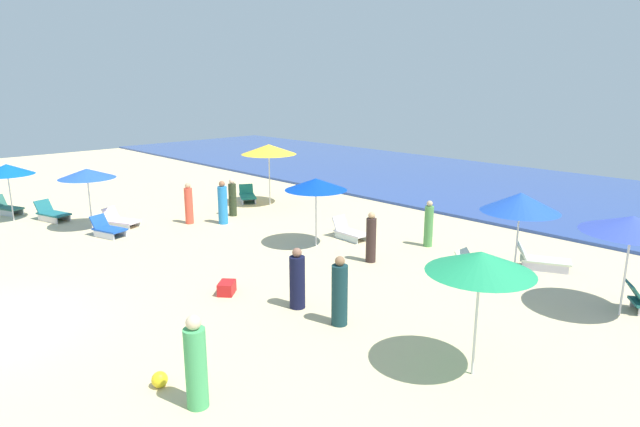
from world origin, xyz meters
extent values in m
cube|color=#2D4997|center=(0.00, 23.11, 0.06)|extent=(60.00, 13.77, 0.12)
cylinder|color=silver|center=(-6.71, 5.00, 0.95)|extent=(0.05, 0.05, 1.90)
cone|color=blue|center=(-6.71, 5.00, 2.08)|extent=(2.01, 2.01, 0.36)
cube|color=silver|center=(-6.09, 5.70, 0.09)|extent=(1.04, 0.49, 0.18)
cube|color=silver|center=(-6.31, 6.21, 0.09)|extent=(1.04, 0.49, 0.18)
cube|color=silver|center=(-6.20, 5.95, 0.21)|extent=(1.40, 1.10, 0.06)
cube|color=silver|center=(-6.72, 5.73, 0.45)|extent=(0.51, 0.69, 0.49)
cube|color=silver|center=(-5.14, 4.79, 0.12)|extent=(0.99, 0.34, 0.24)
cube|color=silver|center=(-5.30, 5.30, 0.12)|extent=(0.99, 0.34, 0.24)
cube|color=blue|center=(-5.22, 5.05, 0.27)|extent=(1.27, 0.94, 0.06)
cube|color=blue|center=(-5.72, 4.90, 0.48)|extent=(0.47, 0.66, 0.46)
cylinder|color=silver|center=(-5.27, 12.27, 1.13)|extent=(0.05, 0.05, 2.25)
cone|color=yellow|center=(-5.27, 12.27, 2.47)|extent=(2.39, 2.39, 0.43)
cube|color=silver|center=(-6.53, 11.63, 0.12)|extent=(0.98, 0.58, 0.24)
cube|color=silver|center=(-6.25, 12.12, 0.12)|extent=(0.98, 0.58, 0.24)
cube|color=#1A7872|center=(-6.39, 11.87, 0.27)|extent=(1.39, 1.18, 0.06)
cube|color=#1A7872|center=(-6.88, 12.15, 0.49)|extent=(0.54, 0.68, 0.46)
cylinder|color=silver|center=(8.48, 6.17, 1.01)|extent=(0.05, 0.05, 2.02)
cone|color=#21985C|center=(8.48, 6.17, 2.22)|extent=(1.96, 1.96, 0.39)
cylinder|color=silver|center=(-10.02, 3.22, 0.92)|extent=(0.05, 0.05, 1.83)
cone|color=blue|center=(-10.02, 3.22, 2.04)|extent=(1.96, 1.96, 0.42)
cube|color=silver|center=(-8.85, 4.11, 0.12)|extent=(1.16, 0.37, 0.25)
cube|color=silver|center=(-9.01, 4.65, 0.12)|extent=(1.16, 0.37, 0.25)
cube|color=#1D686D|center=(-8.93, 4.38, 0.28)|extent=(1.46, 1.01, 0.06)
cube|color=#1D686D|center=(-9.52, 4.21, 0.51)|extent=(0.48, 0.69, 0.49)
cube|color=silver|center=(-11.20, 3.16, 0.12)|extent=(1.05, 0.43, 0.24)
cube|color=silver|center=(-11.37, 3.60, 0.12)|extent=(1.05, 0.43, 0.24)
cube|color=#2F6B5C|center=(-11.28, 3.38, 0.27)|extent=(1.35, 0.97, 0.06)
cylinder|color=silver|center=(0.61, 9.55, 0.95)|extent=(0.05, 0.05, 1.91)
cone|color=#0839AF|center=(0.61, 9.55, 2.10)|extent=(2.04, 2.04, 0.38)
cube|color=silver|center=(0.88, 10.71, 0.11)|extent=(1.10, 0.08, 0.21)
cube|color=silver|center=(0.90, 11.21, 0.11)|extent=(1.10, 0.08, 0.21)
cube|color=silver|center=(0.89, 10.96, 0.24)|extent=(1.25, 0.64, 0.06)
cube|color=silver|center=(0.33, 10.98, 0.48)|extent=(0.30, 0.57, 0.49)
cylinder|color=silver|center=(6.46, 11.76, 0.92)|extent=(0.05, 0.05, 1.84)
cone|color=blue|center=(6.46, 11.76, 2.11)|extent=(2.14, 2.14, 0.54)
cube|color=silver|center=(6.98, 12.58, 0.12)|extent=(1.14, 0.59, 0.24)
cube|color=silver|center=(6.75, 13.06, 0.12)|extent=(1.14, 0.59, 0.24)
cube|color=silver|center=(6.87, 12.82, 0.27)|extent=(1.52, 1.18, 0.06)
cube|color=silver|center=(6.29, 12.54, 0.49)|extent=(0.56, 0.68, 0.46)
cube|color=silver|center=(6.06, 10.51, 0.12)|extent=(1.17, 0.05, 0.24)
cube|color=silver|center=(6.05, 11.05, 0.12)|extent=(1.17, 0.05, 0.24)
cube|color=silver|center=(6.06, 10.78, 0.27)|extent=(1.31, 0.65, 0.06)
cube|color=silver|center=(5.45, 10.78, 0.48)|extent=(0.38, 0.61, 0.46)
cylinder|color=silver|center=(9.47, 11.02, 1.01)|extent=(0.05, 0.05, 2.01)
cone|color=#3248B2|center=(9.47, 11.02, 2.20)|extent=(2.22, 2.22, 0.38)
cube|color=#1F615B|center=(9.63, 11.46, 0.48)|extent=(0.68, 0.74, 0.51)
cylinder|color=#2682D2|center=(-3.97, 8.95, 0.72)|extent=(0.48, 0.48, 1.45)
sphere|color=#9A6345|center=(-3.97, 8.95, 1.55)|extent=(0.23, 0.23, 0.23)
cylinder|color=#51984D|center=(3.18, 12.23, 0.68)|extent=(0.39, 0.39, 1.36)
sphere|color=tan|center=(3.18, 12.23, 1.45)|extent=(0.20, 0.20, 0.20)
cylinder|color=#15363C|center=(5.27, 5.88, 0.70)|extent=(0.49, 0.49, 1.40)
sphere|color=#8F6848|center=(5.27, 5.88, 1.50)|extent=(0.22, 0.22, 0.22)
cylinder|color=#111533|center=(3.92, 5.81, 0.65)|extent=(0.38, 0.38, 1.29)
sphere|color=#8E614C|center=(3.92, 5.81, 1.40)|extent=(0.23, 0.23, 0.23)
cylinder|color=#2C3721|center=(-4.75, 9.94, 0.66)|extent=(0.41, 0.41, 1.32)
sphere|color=beige|center=(-4.75, 9.94, 1.42)|extent=(0.23, 0.23, 0.23)
cylinder|color=#47AA63|center=(5.83, 1.90, 0.71)|extent=(0.41, 0.41, 1.42)
sphere|color=beige|center=(5.83, 1.90, 1.53)|extent=(0.25, 0.25, 0.25)
cylinder|color=#F14F3A|center=(-4.88, 8.02, 0.69)|extent=(0.39, 0.39, 1.39)
sphere|color=tan|center=(-4.88, 8.02, 1.48)|extent=(0.21, 0.21, 0.21)
cylinder|color=#372724|center=(2.91, 9.66, 0.68)|extent=(0.36, 0.36, 1.36)
sphere|color=tan|center=(2.91, 9.66, 1.45)|extent=(0.21, 0.21, 0.21)
cube|color=red|center=(2.02, 5.06, 0.16)|extent=(0.64, 0.66, 0.32)
sphere|color=yellow|center=(4.83, 1.72, 0.15)|extent=(0.29, 0.29, 0.29)
camera|label=1|loc=(13.06, -2.14, 5.35)|focal=30.13mm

